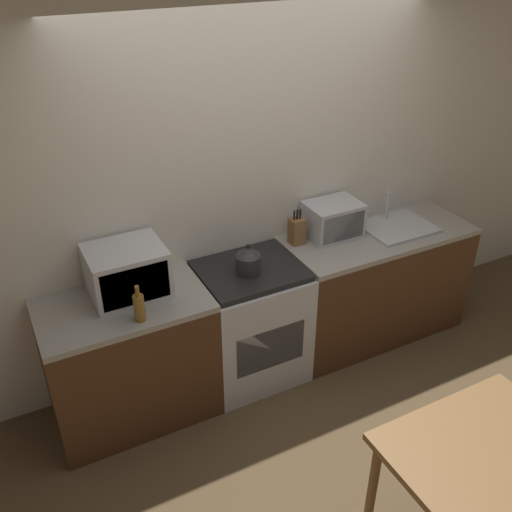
# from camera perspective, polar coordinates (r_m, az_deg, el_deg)

# --- Properties ---
(ground_plane) EXTENTS (16.00, 16.00, 0.00)m
(ground_plane) POSITION_cam_1_polar(r_m,az_deg,el_deg) (3.99, 7.24, -16.68)
(ground_plane) COLOR brown
(wall_back) EXTENTS (10.00, 0.06, 2.60)m
(wall_back) POSITION_cam_1_polar(r_m,az_deg,el_deg) (3.98, -0.21, 6.69)
(wall_back) COLOR silver
(wall_back) RESTS_ON ground_plane
(counter_left_run) EXTENTS (1.04, 0.62, 0.90)m
(counter_left_run) POSITION_cam_1_polar(r_m,az_deg,el_deg) (3.86, -12.47, -10.07)
(counter_left_run) COLOR #4C2D19
(counter_left_run) RESTS_ON ground_plane
(counter_right_run) EXTENTS (1.45, 0.62, 0.90)m
(counter_right_run) POSITION_cam_1_polar(r_m,az_deg,el_deg) (4.57, 11.60, -2.70)
(counter_right_run) COLOR #4C2D19
(counter_right_run) RESTS_ON ground_plane
(stove_range) EXTENTS (0.71, 0.62, 0.90)m
(stove_range) POSITION_cam_1_polar(r_m,az_deg,el_deg) (4.08, -0.57, -6.64)
(stove_range) COLOR silver
(stove_range) RESTS_ON ground_plane
(kettle) EXTENTS (0.17, 0.17, 0.21)m
(kettle) POSITION_cam_1_polar(r_m,az_deg,el_deg) (3.73, -0.78, -0.42)
(kettle) COLOR #2D2D2D
(kettle) RESTS_ON stove_range
(microwave) EXTENTS (0.47, 0.39, 0.31)m
(microwave) POSITION_cam_1_polar(r_m,az_deg,el_deg) (3.59, -12.79, -1.48)
(microwave) COLOR silver
(microwave) RESTS_ON counter_left_run
(bottle) EXTENTS (0.06, 0.06, 0.24)m
(bottle) POSITION_cam_1_polar(r_m,az_deg,el_deg) (3.36, -11.60, -5.04)
(bottle) COLOR olive
(bottle) RESTS_ON counter_left_run
(knife_block) EXTENTS (0.10, 0.10, 0.26)m
(knife_block) POSITION_cam_1_polar(r_m,az_deg,el_deg) (4.08, 4.08, 2.53)
(knife_block) COLOR brown
(knife_block) RESTS_ON counter_right_run
(toaster_oven) EXTENTS (0.39, 0.30, 0.26)m
(toaster_oven) POSITION_cam_1_polar(r_m,az_deg,el_deg) (4.20, 7.68, 3.63)
(toaster_oven) COLOR silver
(toaster_oven) RESTS_ON counter_right_run
(sink_basin) EXTENTS (0.52, 0.41, 0.24)m
(sink_basin) POSITION_cam_1_polar(r_m,az_deg,el_deg) (4.45, 13.93, 2.92)
(sink_basin) COLOR silver
(sink_basin) RESTS_ON counter_right_run
(dining_table) EXTENTS (0.93, 0.67, 0.75)m
(dining_table) POSITION_cam_1_polar(r_m,az_deg,el_deg) (3.15, 21.54, -18.56)
(dining_table) COLOR brown
(dining_table) RESTS_ON ground_plane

